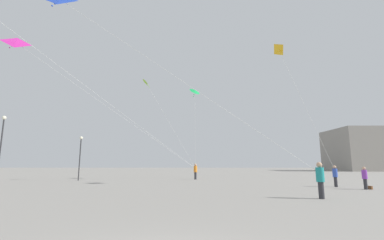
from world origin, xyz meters
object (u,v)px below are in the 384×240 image
(person_in_blue, at_px, (335,175))
(building_left_hall, at_px, (382,150))
(kite_cobalt_delta, at_px, (65,3))
(lamppost_west, at_px, (80,151))
(kite_emerald_diamond, at_px, (195,91))
(person_in_orange, at_px, (195,171))
(kite_amber_delta, at_px, (280,52))
(handbag_beside_flyer, at_px, (370,188))
(kite_magenta_delta, at_px, (21,46))
(kite_lime_diamond, at_px, (147,84))
(person_in_purple, at_px, (365,177))
(person_in_teal, at_px, (320,178))
(lamppost_east, at_px, (2,139))

(person_in_blue, distance_m, building_left_hall, 68.79)
(kite_cobalt_delta, relative_size, lamppost_west, 3.17)
(kite_emerald_diamond, xyz_separation_m, lamppost_west, (-12.90, -1.73, -7.32))
(person_in_orange, bearing_deg, kite_amber_delta, 32.21)
(person_in_orange, height_order, kite_amber_delta, kite_amber_delta)
(kite_amber_delta, bearing_deg, handbag_beside_flyer, -28.40)
(kite_magenta_delta, relative_size, building_left_hall, 0.61)
(person_in_orange, distance_m, kite_magenta_delta, 21.65)
(kite_lime_diamond, bearing_deg, kite_magenta_delta, -146.31)
(lamppost_west, distance_m, handbag_beside_flyer, 27.52)
(person_in_purple, distance_m, handbag_beside_flyer, 0.83)
(person_in_teal, xyz_separation_m, person_in_orange, (-6.66, 17.72, -0.01))
(person_in_teal, relative_size, person_in_blue, 1.12)
(lamppost_east, bearing_deg, person_in_purple, -6.95)
(kite_magenta_delta, height_order, building_left_hall, kite_magenta_delta)
(person_in_purple, height_order, person_in_teal, person_in_teal)
(person_in_orange, bearing_deg, kite_magenta_delta, -62.78)
(person_in_purple, height_order, lamppost_east, lamppost_east)
(person_in_blue, relative_size, kite_lime_diamond, 0.17)
(person_in_orange, bearing_deg, kite_lime_diamond, -63.75)
(kite_cobalt_delta, distance_m, lamppost_west, 17.84)
(kite_magenta_delta, height_order, handbag_beside_flyer, kite_magenta_delta)
(person_in_blue, xyz_separation_m, kite_amber_delta, (-3.54, 0.66, 10.73))
(kite_magenta_delta, xyz_separation_m, handbag_beside_flyer, (28.04, -2.22, -12.09))
(kite_lime_diamond, bearing_deg, lamppost_east, -155.16)
(kite_amber_delta, bearing_deg, kite_emerald_diamond, 130.42)
(person_in_orange, relative_size, lamppost_east, 0.30)
(kite_emerald_diamond, distance_m, lamppost_east, 20.14)
(kite_magenta_delta, bearing_deg, lamppost_east, 143.21)
(kite_amber_delta, xyz_separation_m, kite_lime_diamond, (-13.08, 6.27, -0.88))
(person_in_purple, bearing_deg, person_in_blue, -52.68)
(person_in_teal, relative_size, lamppost_west, 0.38)
(kite_emerald_diamond, relative_size, lamppost_west, 2.01)
(lamppost_west, bearing_deg, person_in_purple, -21.75)
(person_in_purple, bearing_deg, kite_lime_diamond, -15.65)
(kite_emerald_diamond, bearing_deg, kite_lime_diamond, -153.21)
(kite_lime_diamond, bearing_deg, person_in_orange, 32.19)
(handbag_beside_flyer, bearing_deg, person_in_teal, -137.58)
(building_left_hall, bearing_deg, person_in_teal, -126.59)
(lamppost_west, bearing_deg, kite_cobalt_delta, -70.92)
(person_in_blue, relative_size, kite_cobalt_delta, 0.11)
(kite_amber_delta, relative_size, kite_lime_diamond, 1.09)
(building_left_hall, xyz_separation_m, lamppost_west, (-65.62, -46.69, -2.56))
(kite_emerald_diamond, height_order, kite_cobalt_delta, kite_cobalt_delta)
(person_in_teal, bearing_deg, kite_magenta_delta, 35.41)
(person_in_purple, bearing_deg, person_in_teal, 55.09)
(kite_cobalt_delta, relative_size, lamppost_east, 2.56)
(person_in_blue, xyz_separation_m, handbag_beside_flyer, (1.36, -1.98, -0.79))
(kite_amber_delta, distance_m, lamppost_west, 23.36)
(kite_emerald_diamond, height_order, lamppost_west, kite_emerald_diamond)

